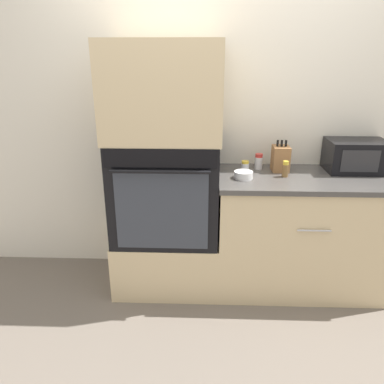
% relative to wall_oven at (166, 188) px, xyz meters
% --- Properties ---
extents(ground_plane, '(12.00, 12.00, 0.00)m').
position_rel_wall_oven_xyz_m(ground_plane, '(0.38, -0.30, -0.78)').
color(ground_plane, '#6B6056').
extents(wall_back, '(8.00, 0.05, 2.50)m').
position_rel_wall_oven_xyz_m(wall_back, '(0.38, 0.33, 0.47)').
color(wall_back, silver).
rests_on(wall_back, ground_plane).
extents(oven_cabinet_base, '(0.77, 0.60, 0.42)m').
position_rel_wall_oven_xyz_m(oven_cabinet_base, '(0.00, 0.00, -0.57)').
color(oven_cabinet_base, beige).
rests_on(oven_cabinet_base, ground_plane).
extents(wall_oven, '(0.74, 0.64, 0.73)m').
position_rel_wall_oven_xyz_m(wall_oven, '(0.00, 0.00, 0.00)').
color(wall_oven, black).
rests_on(wall_oven, oven_cabinet_base).
extents(oven_cabinet_upper, '(0.77, 0.60, 0.64)m').
position_rel_wall_oven_xyz_m(oven_cabinet_upper, '(0.00, 0.00, 0.68)').
color(oven_cabinet_upper, beige).
rests_on(oven_cabinet_upper, wall_oven).
extents(counter_unit, '(1.25, 0.63, 0.88)m').
position_rel_wall_oven_xyz_m(counter_unit, '(1.00, 0.00, -0.34)').
color(counter_unit, beige).
rests_on(counter_unit, ground_plane).
extents(microwave, '(0.42, 0.29, 0.23)m').
position_rel_wall_oven_xyz_m(microwave, '(1.38, 0.15, 0.22)').
color(microwave, black).
rests_on(microwave, counter_unit).
extents(knife_block, '(0.12, 0.14, 0.23)m').
position_rel_wall_oven_xyz_m(knife_block, '(0.83, 0.13, 0.19)').
color(knife_block, olive).
rests_on(knife_block, counter_unit).
extents(bowl, '(0.13, 0.13, 0.05)m').
position_rel_wall_oven_xyz_m(bowl, '(0.55, -0.06, 0.13)').
color(bowl, white).
rests_on(bowl, counter_unit).
extents(condiment_jar_near, '(0.04, 0.04, 0.11)m').
position_rel_wall_oven_xyz_m(condiment_jar_near, '(0.84, -0.01, 0.16)').
color(condiment_jar_near, brown).
rests_on(condiment_jar_near, counter_unit).
extents(condiment_jar_mid, '(0.06, 0.06, 0.11)m').
position_rel_wall_oven_xyz_m(condiment_jar_mid, '(0.68, 0.18, 0.16)').
color(condiment_jar_mid, silver).
rests_on(condiment_jar_mid, counter_unit).
extents(condiment_jar_far, '(0.06, 0.06, 0.08)m').
position_rel_wall_oven_xyz_m(condiment_jar_far, '(0.57, 0.10, 0.14)').
color(condiment_jar_far, silver).
rests_on(condiment_jar_far, counter_unit).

